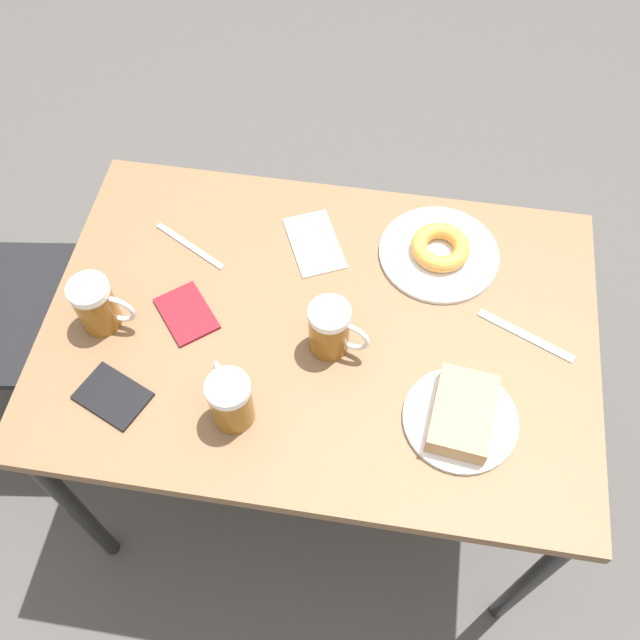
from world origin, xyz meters
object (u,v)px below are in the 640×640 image
(plate_with_donut, at_px, (439,251))
(knife, at_px, (525,335))
(passport_near_edge, at_px, (113,396))
(passport_far_edge, at_px, (187,314))
(fork, at_px, (190,246))
(beer_mug_right, at_px, (230,400))
(beer_mug_left, at_px, (97,305))
(plate_with_cake, at_px, (462,416))
(napkin_folded, at_px, (314,243))
(beer_mug_center, at_px, (331,329))

(plate_with_donut, relative_size, knife, 1.33)
(passport_near_edge, distance_m, passport_far_edge, 0.21)
(fork, relative_size, passport_near_edge, 1.10)
(plate_with_donut, relative_size, beer_mug_right, 2.12)
(plate_with_donut, relative_size, beer_mug_left, 2.06)
(plate_with_cake, distance_m, napkin_folded, 0.48)
(beer_mug_left, relative_size, beer_mug_right, 1.03)
(beer_mug_center, height_order, passport_near_edge, beer_mug_center)
(plate_with_cake, bearing_deg, passport_near_edge, 94.62)
(beer_mug_right, relative_size, knife, 0.63)
(passport_near_edge, bearing_deg, knife, -71.58)
(napkin_folded, bearing_deg, beer_mug_left, 124.01)
(napkin_folded, height_order, fork, same)
(plate_with_donut, bearing_deg, passport_near_edge, 126.37)
(plate_with_donut, bearing_deg, beer_mug_left, 112.57)
(knife, height_order, passport_near_edge, passport_near_edge)
(plate_with_donut, distance_m, fork, 0.52)
(fork, bearing_deg, beer_mug_center, -120.25)
(passport_far_edge, bearing_deg, passport_near_edge, 155.65)
(beer_mug_left, bearing_deg, knife, -83.40)
(beer_mug_left, relative_size, knife, 0.65)
(fork, bearing_deg, beer_mug_left, 150.10)
(beer_mug_right, distance_m, passport_near_edge, 0.23)
(napkin_folded, relative_size, fork, 1.12)
(plate_with_donut, bearing_deg, fork, 96.39)
(beer_mug_left, relative_size, passport_near_edge, 0.80)
(beer_mug_center, xyz_separation_m, passport_far_edge, (0.02, 0.29, -0.06))
(beer_mug_left, height_order, fork, beer_mug_left)
(plate_with_cake, distance_m, beer_mug_center, 0.28)
(passport_near_edge, bearing_deg, beer_mug_left, 23.22)
(plate_with_cake, relative_size, beer_mug_left, 1.72)
(plate_with_cake, height_order, beer_mug_right, beer_mug_right)
(plate_with_cake, xyz_separation_m, beer_mug_center, (0.12, 0.25, 0.04))
(beer_mug_center, xyz_separation_m, beer_mug_right, (-0.17, 0.15, 0.00))
(plate_with_cake, xyz_separation_m, plate_with_donut, (0.37, 0.06, -0.01))
(plate_with_cake, height_order, knife, plate_with_cake)
(knife, xyz_separation_m, passport_far_edge, (-0.05, 0.66, 0.00))
(beer_mug_center, xyz_separation_m, knife, (0.08, -0.37, -0.06))
(beer_mug_left, xyz_separation_m, napkin_folded, (0.25, -0.37, -0.06))
(passport_near_edge, bearing_deg, napkin_folded, -37.12)
(fork, bearing_deg, passport_far_edge, -167.64)
(plate_with_cake, distance_m, passport_far_edge, 0.56)
(beer_mug_center, bearing_deg, plate_with_donut, -37.53)
(knife, distance_m, passport_near_edge, 0.79)
(beer_mug_center, relative_size, fork, 0.71)
(plate_with_cake, distance_m, knife, 0.23)
(plate_with_cake, xyz_separation_m, beer_mug_right, (-0.05, 0.40, 0.04))
(beer_mug_left, xyz_separation_m, passport_near_edge, (-0.15, -0.07, -0.06))
(passport_far_edge, bearing_deg, plate_with_cake, -104.86)
(beer_mug_center, bearing_deg, knife, -78.05)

